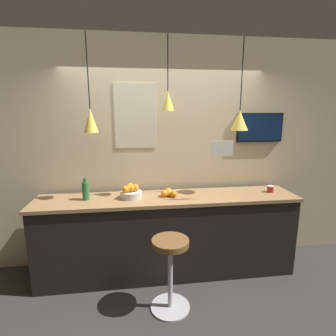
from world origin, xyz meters
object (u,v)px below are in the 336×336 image
object	(u,v)px
bar_stool	(170,262)
juice_bottle	(86,191)
mounted_tv	(260,128)
spread_jar	(270,189)
fruit_bowl	(131,192)

from	to	relation	value
bar_stool	juice_bottle	size ratio (longest dim) A/B	2.95
mounted_tv	spread_jar	bearing A→B (deg)	-84.59
fruit_bowl	spread_jar	bearing A→B (deg)	0.01
juice_bottle	spread_jar	xyz separation A→B (m)	(2.25, -0.00, -0.07)
fruit_bowl	mounted_tv	world-z (taller)	mounted_tv
bar_stool	mounted_tv	distance (m)	2.08
fruit_bowl	spread_jar	xyz separation A→B (m)	(1.74, 0.00, -0.03)
bar_stool	fruit_bowl	distance (m)	0.92
juice_bottle	spread_jar	bearing A→B (deg)	-0.00
mounted_tv	bar_stool	bearing A→B (deg)	-143.82
fruit_bowl	juice_bottle	bearing A→B (deg)	179.96
spread_jar	mounted_tv	distance (m)	0.82
bar_stool	fruit_bowl	bearing A→B (deg)	120.58
juice_bottle	fruit_bowl	bearing A→B (deg)	-0.04
juice_bottle	mounted_tv	bearing A→B (deg)	8.57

